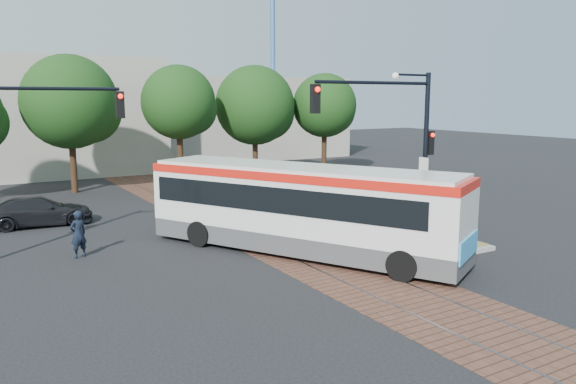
% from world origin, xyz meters
% --- Properties ---
extents(ground, '(120.00, 120.00, 0.00)m').
position_xyz_m(ground, '(0.00, 0.00, 0.00)').
color(ground, black).
rests_on(ground, ground).
extents(trackbed, '(3.60, 40.00, 0.02)m').
position_xyz_m(trackbed, '(0.00, 4.00, 0.01)').
color(trackbed, brown).
rests_on(trackbed, ground).
extents(tree_row, '(26.40, 5.60, 7.67)m').
position_xyz_m(tree_row, '(1.21, 16.42, 4.85)').
color(tree_row, '#382314').
rests_on(tree_row, ground).
extents(warehouses, '(40.00, 13.00, 8.00)m').
position_xyz_m(warehouses, '(-0.53, 28.75, 3.81)').
color(warehouses, '#ADA899').
rests_on(warehouses, ground).
extents(crane, '(8.00, 0.50, 18.00)m').
position_xyz_m(crane, '(18.00, 34.00, 10.88)').
color(crane, '#3F72B2').
rests_on(crane, ground).
extents(city_bus, '(7.46, 11.03, 3.02)m').
position_xyz_m(city_bus, '(-0.19, -0.34, 1.68)').
color(city_bus, '#434345').
rests_on(city_bus, ground).
extents(traffic_island, '(2.20, 5.20, 1.13)m').
position_xyz_m(traffic_island, '(4.82, -0.90, 0.33)').
color(traffic_island, gray).
rests_on(traffic_island, ground).
extents(signal_pole_main, '(5.49, 0.46, 6.00)m').
position_xyz_m(signal_pole_main, '(3.86, -0.81, 4.16)').
color(signal_pole_main, black).
rests_on(signal_pole_main, ground).
extents(signal_pole_left, '(4.99, 0.34, 6.00)m').
position_xyz_m(signal_pole_left, '(-8.37, 4.00, 3.86)').
color(signal_pole_left, black).
rests_on(signal_pole_left, ground).
extents(officer, '(0.68, 0.56, 1.60)m').
position_xyz_m(officer, '(-6.85, 2.97, 0.80)').
color(officer, black).
rests_on(officer, ground).
extents(parked_car, '(4.40, 2.02, 1.25)m').
position_xyz_m(parked_car, '(-7.38, 8.83, 0.62)').
color(parked_car, black).
rests_on(parked_car, ground).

